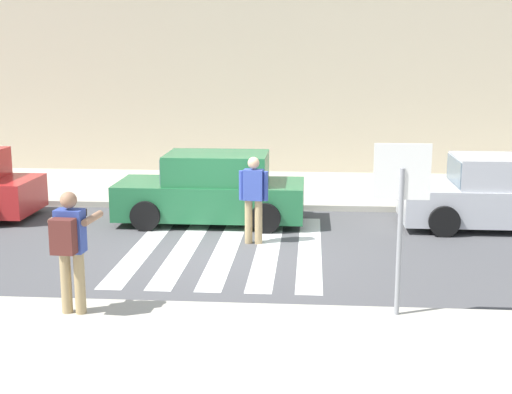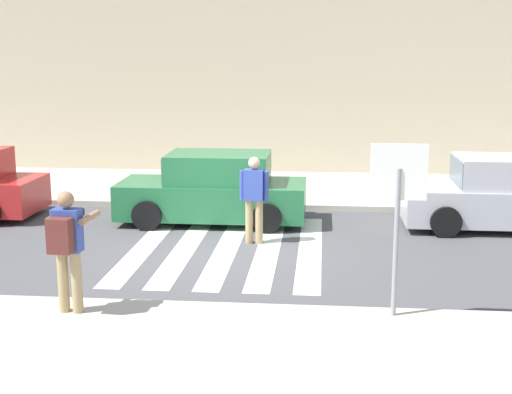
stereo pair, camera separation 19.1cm
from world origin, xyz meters
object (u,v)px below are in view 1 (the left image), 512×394
object	(u,v)px
pedestrian_crossing	(254,195)
parked_car_green	(212,190)
photographer_with_backpack	(70,242)
parked_car_silver	(500,195)
stop_sign	(401,192)

from	to	relation	value
pedestrian_crossing	parked_car_green	size ratio (longest dim) A/B	0.42
photographer_with_backpack	parked_car_silver	distance (m)	9.54
stop_sign	parked_car_green	size ratio (longest dim) A/B	0.58
stop_sign	parked_car_green	xyz separation A→B (m)	(-3.38, 5.77, -1.15)
stop_sign	photographer_with_backpack	world-z (taller)	stop_sign
stop_sign	photographer_with_backpack	size ratio (longest dim) A/B	1.38
stop_sign	parked_car_green	distance (m)	6.79
pedestrian_crossing	parked_car_green	xyz separation A→B (m)	(-1.05, 1.70, -0.25)
pedestrian_crossing	parked_car_silver	distance (m)	5.44
parked_car_silver	stop_sign	bearing A→B (deg)	-116.11
pedestrian_crossing	parked_car_silver	size ratio (longest dim) A/B	0.42
stop_sign	pedestrian_crossing	size ratio (longest dim) A/B	1.38
parked_car_silver	parked_car_green	bearing A→B (deg)	180.00
photographer_with_backpack	parked_car_green	xyz separation A→B (m)	(1.11, 6.11, -0.44)
photographer_with_backpack	pedestrian_crossing	bearing A→B (deg)	63.86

